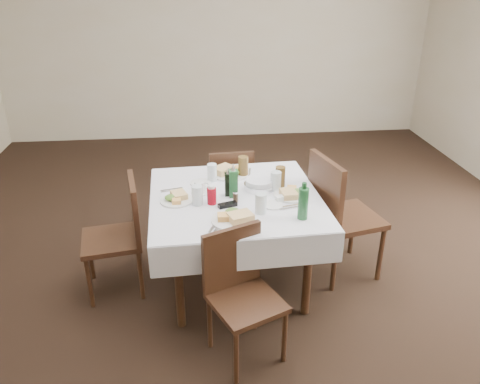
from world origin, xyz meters
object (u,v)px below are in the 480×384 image
(oil_cruet_green, at_px, (233,182))
(chair_west, at_px, (122,229))
(ketchup_bottle, at_px, (212,195))
(water_n, at_px, (212,172))
(chair_east, at_px, (337,210))
(water_s, at_px, (261,203))
(coffee_mug, at_px, (200,188))
(green_bottle, at_px, (303,203))
(bread_basket, at_px, (259,184))
(chair_north, at_px, (230,185))
(dining_table, at_px, (235,206))
(water_w, at_px, (197,195))
(chair_south, at_px, (240,286))
(water_e, at_px, (276,181))
(oil_cruet_dark, at_px, (228,183))

(oil_cruet_green, bearing_deg, chair_west, 177.90)
(ketchup_bottle, bearing_deg, water_n, 86.86)
(chair_east, bearing_deg, water_s, -153.55)
(coffee_mug, relative_size, green_bottle, 0.52)
(chair_west, relative_size, water_n, 6.53)
(bread_basket, height_order, green_bottle, green_bottle)
(ketchup_bottle, bearing_deg, oil_cruet_green, 32.66)
(chair_north, xyz_separation_m, coffee_mug, (-0.28, -0.73, 0.33))
(dining_table, distance_m, green_bottle, 0.60)
(water_w, distance_m, oil_cruet_green, 0.29)
(chair_west, distance_m, water_w, 0.66)
(oil_cruet_green, bearing_deg, chair_south, -91.96)
(oil_cruet_green, bearing_deg, dining_table, 4.19)
(chair_west, bearing_deg, water_s, -17.17)
(green_bottle, bearing_deg, water_e, 102.69)
(chair_south, relative_size, oil_cruet_dark, 3.81)
(water_e, bearing_deg, ketchup_bottle, -159.95)
(bread_basket, bearing_deg, oil_cruet_green, -152.08)
(chair_north, xyz_separation_m, water_s, (0.12, -1.09, 0.36))
(water_w, height_order, bread_basket, water_w)
(water_n, distance_m, water_w, 0.42)
(dining_table, height_order, water_w, water_w)
(coffee_mug, bearing_deg, chair_north, 68.90)
(dining_table, distance_m, chair_west, 0.86)
(water_n, distance_m, bread_basket, 0.40)
(water_n, bearing_deg, oil_cruet_dark, -68.79)
(dining_table, distance_m, water_n, 0.37)
(chair_south, distance_m, water_w, 0.73)
(dining_table, xyz_separation_m, water_n, (-0.15, 0.30, 0.16))
(bread_basket, height_order, oil_cruet_dark, oil_cruet_dark)
(water_s, height_order, bread_basket, water_s)
(oil_cruet_green, relative_size, ketchup_bottle, 1.84)
(chair_north, xyz_separation_m, chair_south, (-0.07, -1.51, 0.01))
(bread_basket, bearing_deg, chair_south, -105.88)
(water_e, height_order, water_w, water_e)
(water_e, bearing_deg, chair_east, -3.51)
(chair_north, bearing_deg, oil_cruet_dark, -95.54)
(chair_south, distance_m, ketchup_bottle, 0.71)
(chair_south, relative_size, water_e, 5.76)
(green_bottle, bearing_deg, bread_basket, 114.17)
(oil_cruet_dark, xyz_separation_m, oil_cruet_green, (0.03, -0.02, 0.02))
(chair_north, bearing_deg, water_w, -108.48)
(water_s, relative_size, coffee_mug, 1.06)
(water_n, xyz_separation_m, oil_cruet_dark, (0.11, -0.27, 0.03))
(chair_west, relative_size, bread_basket, 3.85)
(dining_table, distance_m, bread_basket, 0.25)
(water_n, relative_size, coffee_mug, 1.01)
(ketchup_bottle, bearing_deg, chair_east, 8.70)
(chair_north, xyz_separation_m, water_n, (-0.18, -0.51, 0.35))
(oil_cruet_green, bearing_deg, bread_basket, 27.92)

